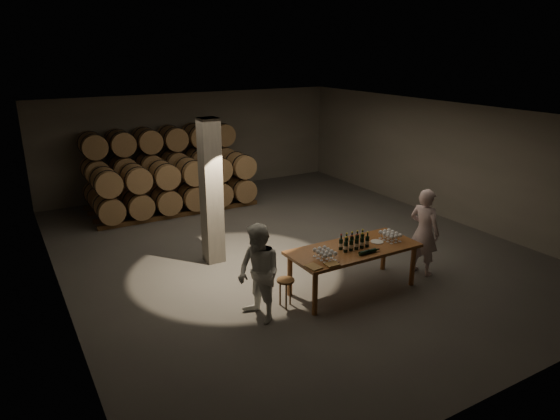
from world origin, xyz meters
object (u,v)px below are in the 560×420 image
tasting_table (353,253)px  bottle_cluster (354,243)px  plate (377,242)px  stool (286,284)px  notebook_near (332,264)px  person_man (424,232)px  person_woman (259,274)px

tasting_table → bottle_cluster: (-0.01, -0.02, 0.22)m
bottle_cluster → plate: (0.59, 0.02, -0.10)m
tasting_table → stool: 1.52m
tasting_table → stool: (-1.48, 0.09, -0.35)m
bottle_cluster → notebook_near: 0.94m
plate → person_man: 1.19m
person_man → tasting_table: bearing=73.8°
notebook_near → stool: bearing=142.6°
bottle_cluster → plate: size_ratio=2.35×
plate → notebook_near: 1.49m
bottle_cluster → person_man: person_man is taller
tasting_table → person_man: person_man is taller
bottle_cluster → person_man: (1.78, -0.08, -0.09)m
tasting_table → notebook_near: notebook_near is taller
tasting_table → plate: (0.58, -0.01, 0.11)m
person_man → person_woman: 3.87m
bottle_cluster → person_man: size_ratio=0.32×
bottle_cluster → notebook_near: (-0.83, -0.42, -0.10)m
plate → stool: size_ratio=0.47×
tasting_table → stool: tasting_table is taller
notebook_near → stool: (-0.63, 0.54, -0.47)m
tasting_table → notebook_near: size_ratio=10.67×
tasting_table → bottle_cluster: bottle_cluster is taller
notebook_near → person_man: size_ratio=0.13×
bottle_cluster → person_woman: size_ratio=0.34×
person_woman → person_man: bearing=79.6°
notebook_near → person_woman: 1.32m
stool → plate: bearing=-2.8°
bottle_cluster → stool: size_ratio=1.10×
tasting_table → plate: size_ratio=10.20×
notebook_near → person_woman: size_ratio=0.14×
person_man → person_woman: person_man is taller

